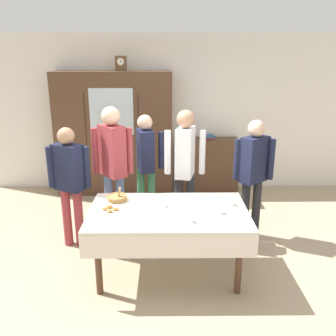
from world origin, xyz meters
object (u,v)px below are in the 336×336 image
(dining_table, at_px, (168,220))
(person_near_right_end, at_px, (69,177))
(spoon_far_right, at_px, (197,214))
(tea_cup_far_left, at_px, (190,220))
(tea_cup_back_edge, at_px, (220,212))
(spoon_front_edge, at_px, (207,197))
(wall_cabinet, at_px, (114,134))
(spoon_near_right, at_px, (192,203))
(person_behind_table_right, at_px, (146,158))
(bookshelf_low, at_px, (209,165))
(bread_basket, at_px, (117,198))
(mantel_clock, at_px, (121,63))
(person_by_cabinet, at_px, (185,161))
(person_behind_table_left, at_px, (113,160))
(person_beside_shelf, at_px, (253,168))
(tea_cup_near_right, at_px, (163,204))
(pastry_plate, at_px, (110,210))
(tea_cup_center, at_px, (232,203))
(book_stack, at_px, (210,137))

(dining_table, relative_size, person_near_right_end, 1.10)
(spoon_far_right, bearing_deg, dining_table, 165.42)
(tea_cup_far_left, height_order, person_near_right_end, person_near_right_end)
(tea_cup_back_edge, bearing_deg, dining_table, 173.54)
(tea_cup_back_edge, xyz_separation_m, spoon_front_edge, (-0.09, 0.45, -0.02))
(spoon_far_right, bearing_deg, wall_cabinet, 114.25)
(dining_table, distance_m, spoon_far_right, 0.33)
(spoon_near_right, xyz_separation_m, person_behind_table_right, (-0.58, 1.17, 0.18))
(bookshelf_low, bearing_deg, spoon_front_edge, -97.36)
(spoon_near_right, bearing_deg, bread_basket, 174.29)
(mantel_clock, distance_m, person_by_cabinet, 2.23)
(tea_cup_far_left, distance_m, person_near_right_end, 1.71)
(person_behind_table_right, bearing_deg, tea_cup_far_left, -72.48)
(person_behind_table_left, distance_m, person_beside_shelf, 1.81)
(tea_cup_far_left, height_order, person_beside_shelf, person_beside_shelf)
(person_behind_table_left, height_order, person_beside_shelf, person_behind_table_left)
(spoon_front_edge, bearing_deg, tea_cup_far_left, -110.31)
(tea_cup_far_left, distance_m, tea_cup_back_edge, 0.38)
(person_behind_table_left, bearing_deg, tea_cup_far_left, -51.83)
(tea_cup_near_right, bearing_deg, pastry_plate, -168.24)
(spoon_front_edge, bearing_deg, bookshelf_low, 82.64)
(bookshelf_low, bearing_deg, tea_cup_near_right, -107.88)
(wall_cabinet, height_order, person_by_cabinet, wall_cabinet)
(spoon_near_right, height_order, person_behind_table_right, person_behind_table_right)
(bookshelf_low, xyz_separation_m, spoon_near_right, (-0.48, -2.41, 0.29))
(tea_cup_back_edge, distance_m, spoon_near_right, 0.40)
(wall_cabinet, relative_size, tea_cup_near_right, 16.10)
(bread_basket, distance_m, person_by_cabinet, 1.06)
(dining_table, bearing_deg, tea_cup_back_edge, -6.46)
(spoon_front_edge, bearing_deg, bread_basket, -175.91)
(tea_cup_center, xyz_separation_m, spoon_far_right, (-0.40, -0.23, -0.02))
(wall_cabinet, bearing_deg, bookshelf_low, 1.76)
(tea_cup_center, distance_m, person_behind_table_right, 1.62)
(person_behind_table_right, bearing_deg, bookshelf_low, 49.44)
(mantel_clock, bearing_deg, tea_cup_far_left, -71.40)
(pastry_plate, distance_m, spoon_far_right, 0.93)
(bookshelf_low, xyz_separation_m, tea_cup_back_edge, (-0.20, -2.70, 0.32))
(tea_cup_back_edge, height_order, person_near_right_end, person_near_right_end)
(spoon_far_right, relative_size, person_near_right_end, 0.08)
(pastry_plate, bearing_deg, spoon_far_right, -6.08)
(spoon_front_edge, bearing_deg, tea_cup_near_right, -153.62)
(person_behind_table_left, height_order, person_near_right_end, person_behind_table_left)
(tea_cup_far_left, height_order, person_behind_table_left, person_behind_table_left)
(book_stack, height_order, person_beside_shelf, person_beside_shelf)
(tea_cup_far_left, bearing_deg, spoon_front_edge, 69.69)
(tea_cup_near_right, height_order, spoon_front_edge, tea_cup_near_right)
(wall_cabinet, distance_m, person_behind_table_right, 1.33)
(dining_table, xyz_separation_m, tea_cup_far_left, (0.22, -0.26, 0.13))
(tea_cup_back_edge, distance_m, person_near_right_end, 1.91)
(spoon_far_right, relative_size, person_behind_table_left, 0.07)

